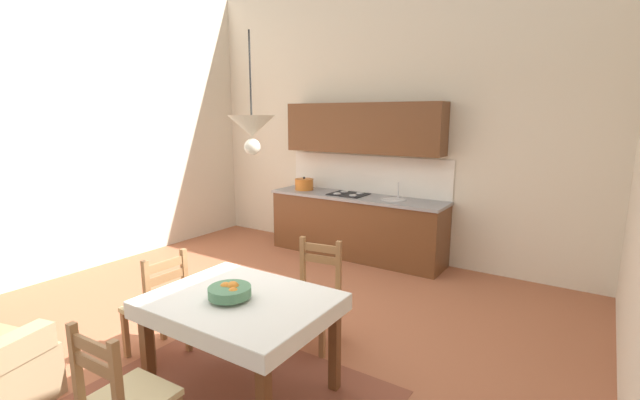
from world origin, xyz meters
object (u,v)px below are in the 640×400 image
(dining_table, at_px, (241,314))
(pendant_lamp, at_px, (252,127))
(kitchen_cabinetry, at_px, (357,198))
(dining_chair_kitchen_side, at_px, (314,295))
(dining_chair_tv_side, at_px, (158,307))
(fruit_bowl, at_px, (230,292))

(dining_table, bearing_deg, pendant_lamp, 56.56)
(kitchen_cabinetry, relative_size, pendant_lamp, 3.25)
(dining_chair_kitchen_side, bearing_deg, dining_chair_tv_side, -135.79)
(dining_chair_kitchen_side, height_order, dining_chair_tv_side, same)
(kitchen_cabinetry, bearing_deg, dining_table, -75.22)
(dining_table, distance_m, dining_chair_tv_side, 0.96)
(dining_table, relative_size, fruit_bowl, 4.30)
(dining_chair_kitchen_side, xyz_separation_m, dining_chair_tv_side, (-0.95, -0.93, 0.00))
(dining_table, xyz_separation_m, dining_chair_kitchen_side, (0.01, 0.91, -0.18))
(dining_chair_tv_side, height_order, fruit_bowl, dining_chair_tv_side)
(kitchen_cabinetry, bearing_deg, dining_chair_kitchen_side, -69.76)
(kitchen_cabinetry, distance_m, fruit_bowl, 3.47)
(dining_chair_tv_side, xyz_separation_m, pendant_lamp, (1.01, 0.12, 1.50))
(dining_table, bearing_deg, dining_chair_tv_side, -178.85)
(kitchen_cabinetry, distance_m, dining_table, 3.42)
(fruit_bowl, height_order, pendant_lamp, pendant_lamp)
(kitchen_cabinetry, xyz_separation_m, dining_chair_kitchen_side, (0.88, -2.40, -0.41))
(dining_table, height_order, pendant_lamp, pendant_lamp)
(dining_table, distance_m, dining_chair_kitchen_side, 0.93)
(fruit_bowl, bearing_deg, pendant_lamp, 59.03)
(kitchen_cabinetry, distance_m, dining_chair_kitchen_side, 2.59)
(fruit_bowl, bearing_deg, dining_table, 62.97)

